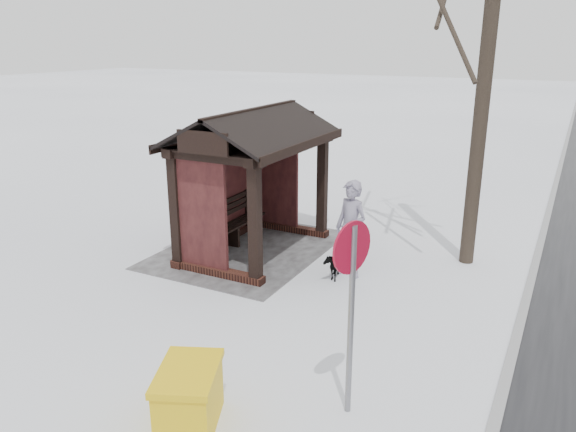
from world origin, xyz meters
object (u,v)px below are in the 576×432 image
object	(u,v)px
pedestrian	(351,229)
road_sign	(351,279)
grit_bin	(189,397)
bus_shelter	(247,153)
dog	(332,264)

from	to	relation	value
pedestrian	road_sign	size ratio (longest dim) A/B	0.77
grit_bin	bus_shelter	bearing A→B (deg)	-178.94
pedestrian	grit_bin	size ratio (longest dim) A/B	1.61
bus_shelter	dog	size ratio (longest dim) A/B	5.57
grit_bin	dog	bearing A→B (deg)	159.39
pedestrian	road_sign	xyz separation A→B (m)	(3.93, 1.51, 0.82)
bus_shelter	pedestrian	distance (m)	2.76
grit_bin	road_sign	bearing A→B (deg)	102.83
pedestrian	road_sign	bearing A→B (deg)	-47.42
pedestrian	dog	bearing A→B (deg)	-116.60
dog	road_sign	distance (m)	4.36
dog	grit_bin	distance (m)	4.83
pedestrian	dog	distance (m)	0.77
dog	grit_bin	world-z (taller)	grit_bin
bus_shelter	road_sign	xyz separation A→B (m)	(4.22, 3.97, -0.39)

